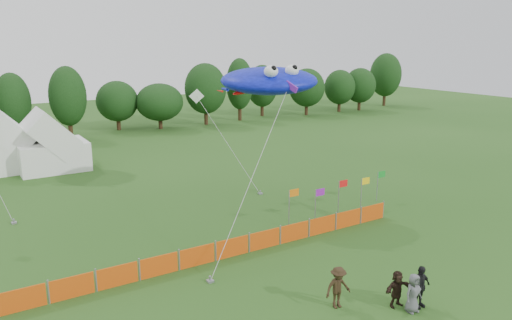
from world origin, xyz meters
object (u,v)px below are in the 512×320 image
barrier_fence (232,247)px  spectator_c (338,287)px  tent_left (10,147)px  stingray_kite (266,80)px  tent_right (52,147)px  spectator_d (420,287)px  spectator_e (413,293)px  spectator_f (397,289)px

barrier_fence → spectator_c: spectator_c is taller
tent_left → stingray_kite: 24.63m
tent_right → spectator_d: tent_right is taller
tent_right → stingray_kite: size_ratio=0.37×
tent_left → spectator_c: bearing=-74.8°
tent_right → spectator_c: 30.93m
barrier_fence → stingray_kite: stingray_kite is taller
tent_right → spectator_e: (8.06, -32.30, -1.18)m
tent_left → spectator_f: 35.13m
spectator_c → spectator_d: 3.44m
spectator_f → tent_right: bearing=107.1°
tent_right → spectator_e: tent_right is taller
barrier_fence → spectator_c: bearing=-79.2°
spectator_d → spectator_c: bearing=151.7°
barrier_fence → tent_right: bearing=100.5°
stingray_kite → tent_right: bearing=119.1°
spectator_c → spectator_f: (2.18, -1.24, -0.12)m
tent_right → stingray_kite: 21.68m
spectator_d → spectator_f: spectator_d is taller
tent_left → stingray_kite: (13.13, -19.83, 6.43)m
tent_left → spectator_f: tent_left is taller
tent_left → spectator_f: (10.90, -33.37, -1.23)m
tent_left → spectator_c: size_ratio=2.48×
tent_right → barrier_fence: (4.38, -23.63, -1.51)m
tent_right → spectator_e: size_ratio=3.37×
spectator_c → stingray_kite: 15.09m
tent_right → spectator_e: 33.31m
spectator_f → stingray_kite: stingray_kite is taller
spectator_c → tent_right: bearing=106.9°
tent_left → barrier_fence: size_ratio=0.21×
spectator_c → spectator_e: spectator_c is taller
tent_left → spectator_f: bearing=-71.9°
barrier_fence → spectator_e: spectator_e is taller
spectator_c → spectator_d: (2.94, -1.79, 0.01)m
spectator_e → stingray_kite: stingray_kite is taller
stingray_kite → spectator_f: bearing=-99.3°
barrier_fence → spectator_f: (3.47, -7.99, 0.30)m
spectator_c → stingray_kite: size_ratio=0.12×
tent_right → tent_left: bearing=150.2°
barrier_fence → spectator_f: 8.72m
tent_right → spectator_f: size_ratio=3.55×
tent_left → tent_right: (3.05, -1.75, -0.01)m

